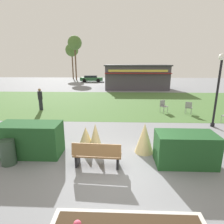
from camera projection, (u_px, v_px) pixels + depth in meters
The scene contains 19 objects.
ground_plane at pixel (116, 167), 6.68m from camera, with size 80.00×80.00×0.00m, color slate.
lawn_patch at pixel (118, 102), 17.48m from camera, with size 36.00×12.00×0.01m, color #446B33.
park_bench at pixel (97, 155), 6.58m from camera, with size 1.73×0.61×0.95m.
hedge_left at pixel (31, 139), 7.44m from camera, with size 2.39×1.10×1.31m, color #1E4C23.
hedge_right at pixel (185, 149), 6.78m from camera, with size 2.10×1.10×1.18m, color #1E4C23.
ornamental_grass_behind_left at pixel (86, 138), 8.08m from camera, with size 0.73×0.73×0.95m, color #D1BC7F.
ornamental_grass_behind_right at pixel (144, 138), 7.65m from camera, with size 0.77×0.77×1.25m, color #D1BC7F.
ornamental_grass_behind_center at pixel (95, 137), 7.92m from camera, with size 0.61×0.61×1.15m, color #D1BC7F.
lamppost_mid at pixel (219, 82), 10.26m from camera, with size 0.36×0.36×4.07m.
trash_bin at pixel (8, 152), 6.77m from camera, with size 0.52×0.52×0.93m, color #2D4233.
food_kiosk at pixel (136, 77), 26.25m from camera, with size 8.71×5.02×3.27m.
cafe_chair_west at pixel (189, 107), 13.45m from camera, with size 0.60×0.60×0.89m.
cafe_chair_east at pixel (163, 105), 13.94m from camera, with size 0.60×0.60×0.89m.
person_strolling at pixel (40, 99), 14.45m from camera, with size 0.34×0.34×1.69m.
parked_car_west_slot at pixel (91, 78), 35.53m from camera, with size 4.28×2.20×1.20m.
parked_car_center_slot at pixel (118, 78), 35.34m from camera, with size 4.30×2.25×1.20m.
parked_car_east_slot at pixel (147, 79), 35.13m from camera, with size 4.21×2.07×1.20m.
tree_left_bg at pixel (72, 50), 41.29m from camera, with size 2.80×2.80×7.61m.
tree_right_bg at pixel (75, 43), 37.71m from camera, with size 2.80×2.80×8.78m.
Camera 1 is at (0.09, -5.95, 3.62)m, focal length 30.10 mm.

